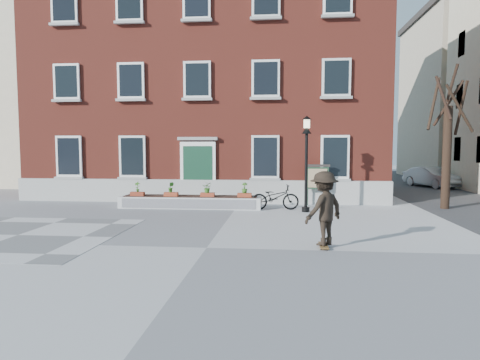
# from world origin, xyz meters

# --- Properties ---
(ground) EXTENTS (100.00, 100.00, 0.00)m
(ground) POSITION_xyz_m (0.00, 0.00, 0.00)
(ground) COLOR #A1A1A3
(ground) RESTS_ON ground
(checker_patch) EXTENTS (6.00, 6.00, 0.01)m
(checker_patch) POSITION_xyz_m (-6.00, 1.00, 0.01)
(checker_patch) COLOR slate
(checker_patch) RESTS_ON ground
(distant_building) EXTENTS (10.00, 12.00, 13.00)m
(distant_building) POSITION_xyz_m (-18.00, 20.00, 6.50)
(distant_building) COLOR beige
(distant_building) RESTS_ON ground
(bicycle) EXTENTS (2.11, 0.94, 1.07)m
(bicycle) POSITION_xyz_m (1.69, 6.97, 0.53)
(bicycle) COLOR black
(bicycle) RESTS_ON ground
(parked_car) EXTENTS (2.87, 4.23, 1.32)m
(parked_car) POSITION_xyz_m (11.69, 17.83, 0.66)
(parked_car) COLOR #AAACAF
(parked_car) RESTS_ON ground
(brick_building) EXTENTS (18.40, 10.85, 12.60)m
(brick_building) POSITION_xyz_m (-2.00, 13.98, 6.30)
(brick_building) COLOR maroon
(brick_building) RESTS_ON ground
(planter_assembly) EXTENTS (6.20, 1.12, 1.15)m
(planter_assembly) POSITION_xyz_m (-1.99, 7.18, 0.31)
(planter_assembly) COLOR silver
(planter_assembly) RESTS_ON ground
(bare_tree) EXTENTS (1.83, 1.83, 6.16)m
(bare_tree) POSITION_xyz_m (9.01, 8.01, 2.79)
(bare_tree) COLOR black
(bare_tree) RESTS_ON ground
(lamp_post) EXTENTS (0.40, 0.40, 3.93)m
(lamp_post) POSITION_xyz_m (2.97, 6.52, 2.54)
(lamp_post) COLOR black
(lamp_post) RESTS_ON ground
(notice_board) EXTENTS (1.10, 0.16, 1.87)m
(notice_board) POSITION_xyz_m (3.59, 8.49, 1.26)
(notice_board) COLOR #1A3522
(notice_board) RESTS_ON ground
(skateboarder) EXTENTS (1.44, 1.40, 2.05)m
(skateboarder) POSITION_xyz_m (3.11, 0.34, 1.06)
(skateboarder) COLOR brown
(skateboarder) RESTS_ON ground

